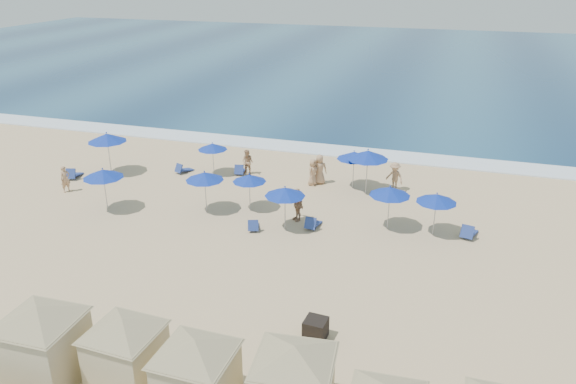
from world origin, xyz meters
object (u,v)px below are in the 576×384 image
(umbrella_3, at_px, (249,178))
(umbrella_4, at_px, (205,176))
(umbrella_2, at_px, (213,147))
(beachgoer_4, at_px, (320,169))
(umbrella_0, at_px, (107,138))
(umbrella_8, at_px, (390,191))
(umbrella_9, at_px, (437,198))
(cabana_2, at_px, (196,366))
(beachgoer_2, at_px, (297,204))
(cabana_1, at_px, (125,343))
(beachgoer_1, at_px, (248,162))
(cabana_0, at_px, (42,333))
(beachgoer_5, at_px, (313,172))
(umbrella_1, at_px, (103,174))
(beachgoer_3, at_px, (395,177))
(umbrella_7, at_px, (368,155))
(beachgoer_0, at_px, (65,179))
(umbrella_5, at_px, (354,155))
(trash_bin, at_px, (316,329))
(cabana_3, at_px, (294,374))
(umbrella_6, at_px, (285,192))

(umbrella_3, xyz_separation_m, umbrella_4, (-2.14, -0.95, 0.21))
(umbrella_2, xyz_separation_m, beachgoer_4, (6.73, 0.42, -0.90))
(umbrella_0, xyz_separation_m, umbrella_8, (17.76, -2.65, -0.34))
(umbrella_8, relative_size, umbrella_9, 1.04)
(cabana_2, height_order, beachgoer_4, cabana_2)
(beachgoer_2, bearing_deg, cabana_1, -53.65)
(umbrella_8, distance_m, beachgoer_1, 10.80)
(umbrella_4, bearing_deg, cabana_0, -86.86)
(cabana_1, height_order, umbrella_2, cabana_1)
(beachgoer_1, xyz_separation_m, beachgoer_5, (4.34, -0.49, 0.01))
(beachgoer_2, bearing_deg, umbrella_2, -172.01)
(umbrella_1, bearing_deg, umbrella_0, 121.85)
(beachgoer_3, bearing_deg, umbrella_9, -35.82)
(umbrella_7, bearing_deg, beachgoer_0, -163.19)
(umbrella_4, bearing_deg, beachgoer_3, 32.81)
(umbrella_5, bearing_deg, umbrella_1, -149.04)
(umbrella_9, height_order, beachgoer_5, umbrella_9)
(cabana_1, distance_m, beachgoer_4, 18.61)
(umbrella_2, bearing_deg, umbrella_5, 2.57)
(trash_bin, height_order, cabana_2, cabana_2)
(umbrella_1, distance_m, beachgoer_1, 9.11)
(umbrella_3, relative_size, umbrella_5, 0.89)
(cabana_3, bearing_deg, trash_bin, 95.56)
(umbrella_3, relative_size, umbrella_6, 0.89)
(umbrella_2, bearing_deg, umbrella_0, -163.58)
(trash_bin, height_order, umbrella_2, umbrella_2)
(umbrella_3, bearing_deg, umbrella_4, -156.02)
(umbrella_0, bearing_deg, cabana_2, -49.61)
(cabana_2, relative_size, cabana_3, 0.97)
(trash_bin, bearing_deg, cabana_3, -79.81)
(trash_bin, height_order, cabana_1, cabana_1)
(umbrella_9, xyz_separation_m, beachgoer_2, (-6.83, -0.41, -1.06))
(umbrella_7, bearing_deg, cabana_0, -110.71)
(trash_bin, relative_size, cabana_3, 0.17)
(beachgoer_0, bearing_deg, umbrella_0, 14.36)
(cabana_1, height_order, beachgoer_5, cabana_1)
(umbrella_6, bearing_deg, beachgoer_1, 124.60)
(umbrella_4, xyz_separation_m, beachgoer_3, (9.19, 5.92, -1.13))
(cabana_1, height_order, umbrella_8, cabana_1)
(trash_bin, height_order, umbrella_6, umbrella_6)
(cabana_0, height_order, cabana_3, cabana_0)
(beachgoer_0, bearing_deg, beachgoer_1, -31.21)
(umbrella_5, relative_size, umbrella_8, 1.00)
(cabana_2, height_order, beachgoer_2, cabana_2)
(umbrella_5, distance_m, beachgoer_5, 2.68)
(cabana_1, distance_m, beachgoer_1, 19.00)
(umbrella_2, relative_size, beachgoer_2, 1.19)
(umbrella_9, xyz_separation_m, beachgoer_5, (-7.35, 4.57, -1.12))
(trash_bin, xyz_separation_m, beachgoer_3, (0.80, 14.77, 0.48))
(umbrella_0, bearing_deg, beachgoer_2, -13.12)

